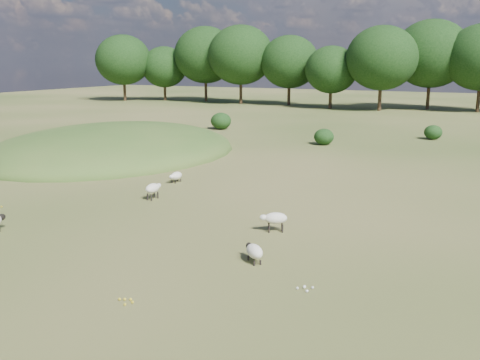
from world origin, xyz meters
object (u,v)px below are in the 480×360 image
sheep_0 (176,176)px  sheep_4 (275,218)px  sheep_1 (153,188)px  sheep_5 (254,251)px

sheep_0 → sheep_4: sheep_4 is taller
sheep_0 → sheep_1: sheep_1 is taller
sheep_1 → sheep_4: bearing=-104.1°
sheep_4 → sheep_5: size_ratio=1.09×
sheep_4 → sheep_5: 3.28m
sheep_4 → sheep_5: (0.62, -3.22, -0.15)m
sheep_1 → sheep_4: size_ratio=0.98×
sheep_1 → sheep_4: (7.03, -1.98, -0.00)m
sheep_0 → sheep_5: (8.64, -8.67, 0.02)m
sheep_1 → sheep_4: sheep_1 is taller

